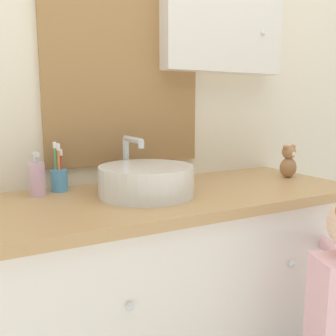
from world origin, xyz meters
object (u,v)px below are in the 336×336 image
(toothbrush_holder, at_px, (59,178))
(soap_dispenser, at_px, (37,179))
(teddy_bear, at_px, (288,162))
(sink_basin, at_px, (146,179))

(toothbrush_holder, distance_m, soap_dispenser, 0.09)
(toothbrush_holder, distance_m, teddy_bear, 0.96)
(sink_basin, bearing_deg, soap_dispenser, 154.87)
(toothbrush_holder, bearing_deg, sink_basin, -37.86)
(sink_basin, height_order, soap_dispenser, sink_basin)
(teddy_bear, bearing_deg, sink_basin, -179.21)
(sink_basin, distance_m, toothbrush_holder, 0.33)
(sink_basin, height_order, toothbrush_holder, sink_basin)
(toothbrush_holder, bearing_deg, soap_dispenser, -153.77)
(teddy_bear, bearing_deg, toothbrush_holder, 168.55)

